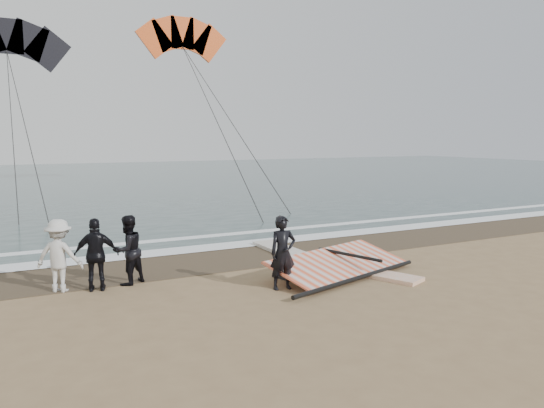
{
  "coord_description": "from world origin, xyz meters",
  "views": [
    {
      "loc": [
        -6.23,
        -8.42,
        3.24
      ],
      "look_at": [
        -0.24,
        3.0,
        1.6
      ],
      "focal_mm": 35.0,
      "sensor_mm": 36.0,
      "label": 1
    }
  ],
  "objects_px": {
    "board_cream": "(283,250)",
    "sail_rig": "(333,266)",
    "board_white": "(374,273)",
    "man_main": "(283,253)"
  },
  "relations": [
    {
      "from": "man_main",
      "to": "board_white",
      "type": "relative_size",
      "value": 0.7
    },
    {
      "from": "board_cream",
      "to": "sail_rig",
      "type": "relative_size",
      "value": 0.63
    },
    {
      "from": "man_main",
      "to": "board_white",
      "type": "height_order",
      "value": "man_main"
    },
    {
      "from": "man_main",
      "to": "board_cream",
      "type": "xyz_separation_m",
      "value": [
        1.77,
        3.2,
        -0.74
      ]
    },
    {
      "from": "board_white",
      "to": "sail_rig",
      "type": "relative_size",
      "value": 0.55
    },
    {
      "from": "board_white",
      "to": "sail_rig",
      "type": "xyz_separation_m",
      "value": [
        -0.76,
        0.59,
        0.15
      ]
    },
    {
      "from": "board_white",
      "to": "sail_rig",
      "type": "distance_m",
      "value": 0.97
    },
    {
      "from": "board_cream",
      "to": "man_main",
      "type": "bearing_deg",
      "value": -118.8
    },
    {
      "from": "board_white",
      "to": "man_main",
      "type": "bearing_deg",
      "value": 157.18
    },
    {
      "from": "board_cream",
      "to": "sail_rig",
      "type": "xyz_separation_m",
      "value": [
        -0.1,
        -2.63,
        0.14
      ]
    }
  ]
}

